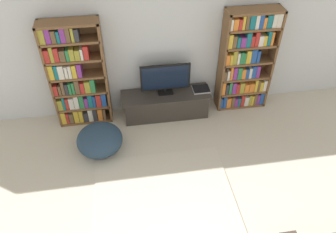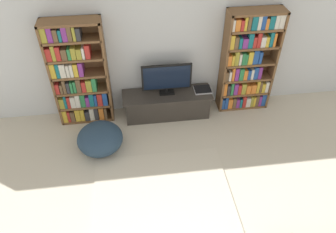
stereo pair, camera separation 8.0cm
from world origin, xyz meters
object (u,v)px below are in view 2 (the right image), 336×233
(bookshelf_right, at_px, (247,62))
(tv_stand, at_px, (167,104))
(beanbag_ottoman, at_px, (100,139))
(laptop, at_px, (203,90))
(bookshelf_left, at_px, (78,76))
(television, at_px, (167,78))

(bookshelf_right, relative_size, tv_stand, 1.19)
(beanbag_ottoman, bearing_deg, laptop, 22.62)
(bookshelf_right, relative_size, laptop, 6.15)
(bookshelf_left, xyz_separation_m, bookshelf_right, (2.68, -0.00, 0.03))
(television, height_order, beanbag_ottoman, television)
(bookshelf_right, height_order, tv_stand, bookshelf_right)
(beanbag_ottoman, bearing_deg, bookshelf_left, 109.43)
(bookshelf_left, relative_size, television, 2.18)
(bookshelf_left, bearing_deg, television, -2.65)
(television, relative_size, laptop, 2.82)
(tv_stand, height_order, laptop, laptop)
(bookshelf_right, distance_m, laptop, 0.84)
(tv_stand, bearing_deg, bookshelf_right, 4.37)
(bookshelf_right, bearing_deg, television, -177.29)
(bookshelf_left, bearing_deg, beanbag_ottoman, -70.57)
(laptop, bearing_deg, television, 179.00)
(bookshelf_left, bearing_deg, bookshelf_right, -0.03)
(bookshelf_right, relative_size, television, 2.18)
(tv_stand, relative_size, beanbag_ottoman, 2.15)
(bookshelf_left, relative_size, bookshelf_right, 1.00)
(beanbag_ottoman, bearing_deg, television, 33.16)
(bookshelf_left, xyz_separation_m, tv_stand, (1.37, -0.10, -0.62))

